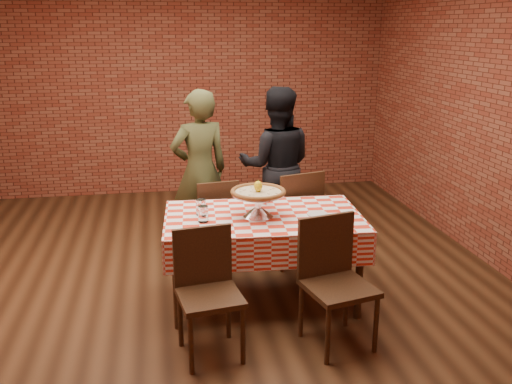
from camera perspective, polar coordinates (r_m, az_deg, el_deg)
ground at (r=5.18m, az=-5.02°, el=-9.12°), size 6.00×6.00×0.00m
back_wall at (r=7.70m, az=-7.37°, el=10.60°), size 5.50×0.00×5.50m
table at (r=4.69m, az=0.74°, el=-6.83°), size 1.64×1.04×0.75m
tablecloth at (r=4.60m, az=0.75°, el=-4.00°), size 1.67×1.08×0.27m
pizza_stand at (r=4.51m, az=0.22°, el=-1.30°), size 0.44×0.44×0.19m
pizza at (r=4.48m, az=0.22°, el=-0.04°), size 0.45×0.45×0.03m
lemon at (r=4.46m, az=0.22°, el=0.58°), size 0.07×0.07×0.09m
water_glass_left at (r=4.41m, az=-5.43°, el=-2.25°), size 0.09×0.09×0.13m
water_glass_right at (r=4.57m, az=-5.64°, el=-1.55°), size 0.09×0.09×0.13m
side_plate at (r=4.59m, az=6.31°, el=-2.28°), size 0.18×0.18×0.01m
sweetener_packet_a at (r=4.54m, az=8.68°, el=-2.65°), size 0.06×0.05×0.00m
sweetener_packet_b at (r=4.55m, az=8.85°, el=-2.57°), size 0.06×0.05×0.00m
condiment_caddy at (r=4.83m, az=0.62°, el=-0.38°), size 0.13×0.12×0.15m
chair_near_left at (r=3.92m, az=-4.73°, el=-10.66°), size 0.48×0.48×0.90m
chair_near_right at (r=4.07m, az=8.48°, el=-9.46°), size 0.54×0.54×0.93m
chair_far_left at (r=5.40m, az=-4.26°, el=-2.97°), size 0.44×0.44×0.87m
chair_far_right at (r=5.44m, az=3.59°, el=-2.41°), size 0.57×0.57×0.94m
diner_olive at (r=5.71m, az=-5.78°, el=2.19°), size 0.68×0.54×1.65m
diner_black at (r=5.89m, az=2.09°, el=2.71°), size 0.90×0.76×1.65m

